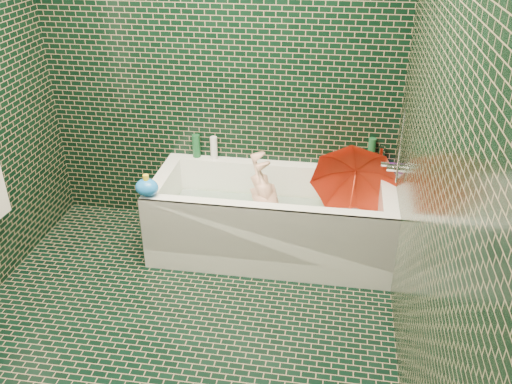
% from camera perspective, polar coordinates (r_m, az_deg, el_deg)
% --- Properties ---
extents(floor, '(2.80, 2.80, 0.00)m').
position_cam_1_polar(floor, '(3.37, -8.66, -15.00)').
color(floor, black).
rests_on(floor, ground).
extents(wall_back, '(2.80, 0.00, 2.80)m').
position_cam_1_polar(wall_back, '(3.94, -4.02, 13.03)').
color(wall_back, black).
rests_on(wall_back, floor).
extents(wall_right, '(0.00, 2.80, 2.80)m').
position_cam_1_polar(wall_right, '(2.57, 18.04, 2.83)').
color(wall_right, black).
rests_on(wall_right, floor).
extents(bathtub, '(1.70, 0.75, 0.55)m').
position_cam_1_polar(bathtub, '(3.94, 1.65, -3.54)').
color(bathtub, white).
rests_on(bathtub, floor).
extents(bath_mat, '(1.35, 0.47, 0.01)m').
position_cam_1_polar(bath_mat, '(3.98, 1.67, -4.08)').
color(bath_mat, green).
rests_on(bath_mat, bathtub).
extents(water, '(1.48, 0.53, 0.00)m').
position_cam_1_polar(water, '(3.90, 1.70, -2.30)').
color(water, silver).
rests_on(water, bathtub).
extents(faucet, '(0.18, 0.19, 0.55)m').
position_cam_1_polar(faucet, '(3.67, 14.50, 3.00)').
color(faucet, silver).
rests_on(faucet, wall_right).
extents(child, '(0.98, 0.57, 0.39)m').
position_cam_1_polar(child, '(3.88, 1.64, -2.38)').
color(child, tan).
rests_on(child, bathtub).
extents(umbrella, '(0.81, 0.71, 0.82)m').
position_cam_1_polar(umbrella, '(3.77, 10.15, 0.14)').
color(umbrella, red).
rests_on(umbrella, bathtub).
extents(soap_bottle_a, '(0.09, 0.09, 0.23)m').
position_cam_1_polar(soap_bottle_a, '(4.05, 12.59, 2.18)').
color(soap_bottle_a, white).
rests_on(soap_bottle_a, bathtub).
extents(soap_bottle_b, '(0.12, 0.12, 0.20)m').
position_cam_1_polar(soap_bottle_b, '(4.04, 13.65, 1.97)').
color(soap_bottle_b, '#5D207B').
rests_on(soap_bottle_b, bathtub).
extents(soap_bottle_c, '(0.16, 0.16, 0.16)m').
position_cam_1_polar(soap_bottle_c, '(4.05, 11.59, 2.33)').
color(soap_bottle_c, '#154A26').
rests_on(soap_bottle_c, bathtub).
extents(bottle_right_tall, '(0.07, 0.07, 0.24)m').
position_cam_1_polar(bottle_right_tall, '(4.01, 12.02, 3.94)').
color(bottle_right_tall, '#154A26').
rests_on(bottle_right_tall, bathtub).
extents(bottle_right_pump, '(0.06, 0.06, 0.18)m').
position_cam_1_polar(bottle_right_pump, '(4.03, 13.01, 3.44)').
color(bottle_right_pump, silver).
rests_on(bottle_right_pump, bathtub).
extents(bottle_left_tall, '(0.06, 0.06, 0.18)m').
position_cam_1_polar(bottle_left_tall, '(4.16, -6.30, 4.85)').
color(bottle_left_tall, '#154A26').
rests_on(bottle_left_tall, bathtub).
extents(bottle_left_short, '(0.06, 0.06, 0.18)m').
position_cam_1_polar(bottle_left_short, '(4.11, -4.45, 4.65)').
color(bottle_left_short, white).
rests_on(bottle_left_short, bathtub).
extents(rubber_duck, '(0.11, 0.08, 0.09)m').
position_cam_1_polar(rubber_duck, '(4.01, 10.14, 2.84)').
color(rubber_duck, yellow).
rests_on(rubber_duck, bathtub).
extents(bath_toy, '(0.19, 0.17, 0.15)m').
position_cam_1_polar(bath_toy, '(3.66, -11.42, 0.51)').
color(bath_toy, blue).
rests_on(bath_toy, bathtub).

